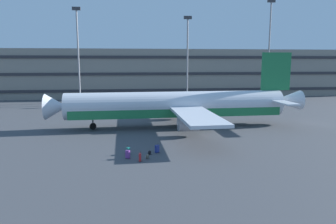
{
  "coord_description": "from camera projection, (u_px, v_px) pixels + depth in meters",
  "views": [
    {
      "loc": [
        -0.89,
        -43.52,
        9.24
      ],
      "look_at": [
        3.71,
        -4.92,
        3.0
      ],
      "focal_mm": 33.52,
      "sensor_mm": 36.0,
      "label": 1
    }
  ],
  "objects": [
    {
      "name": "suitcase_upright",
      "position": [
        157.0,
        149.0,
        32.11
      ],
      "size": [
        0.49,
        0.44,
        0.95
      ],
      "color": "navy",
      "rests_on": "ground_plane"
    },
    {
      "name": "backpack_orange",
      "position": [
        149.0,
        153.0,
        31.58
      ],
      "size": [
        0.43,
        0.45,
        0.46
      ],
      "color": "black",
      "rests_on": "ground_plane"
    },
    {
      "name": "light_mast_center_right",
      "position": [
        269.0,
        43.0,
        74.72
      ],
      "size": [
        1.8,
        0.5,
        23.68
      ],
      "color": "gray",
      "rests_on": "ground_plane"
    },
    {
      "name": "ground_plane",
      "position": [
        138.0,
        128.0,
        44.24
      ],
      "size": [
        600.0,
        600.0,
        0.0
      ],
      "primitive_type": "plane",
      "color": "#424449"
    },
    {
      "name": "terminal_structure",
      "position": [
        134.0,
        73.0,
        85.93
      ],
      "size": [
        128.57,
        14.87,
        12.47
      ],
      "color": "gray",
      "rests_on": "ground_plane"
    },
    {
      "name": "airliner",
      "position": [
        179.0,
        106.0,
        44.52
      ],
      "size": [
        36.76,
        29.59,
        10.58
      ],
      "color": "silver",
      "rests_on": "ground_plane"
    },
    {
      "name": "suitcase_black",
      "position": [
        128.0,
        154.0,
        30.22
      ],
      "size": [
        0.48,
        0.44,
        1.02
      ],
      "color": "#72388C",
      "rests_on": "ground_plane"
    },
    {
      "name": "light_mast_center_left",
      "position": [
        187.0,
        52.0,
        72.74
      ],
      "size": [
        1.8,
        0.5,
        19.58
      ],
      "color": "gray",
      "rests_on": "ground_plane"
    },
    {
      "name": "suitcase_red",
      "position": [
        140.0,
        157.0,
        29.37
      ],
      "size": [
        0.25,
        0.48,
        0.95
      ],
      "color": "#B21E23",
      "rests_on": "ground_plane"
    },
    {
      "name": "suitcase_scuffed",
      "position": [
        128.0,
        151.0,
        31.59
      ],
      "size": [
        0.44,
        0.47,
        0.91
      ],
      "color": "#147266",
      "rests_on": "ground_plane"
    },
    {
      "name": "backpack_small",
      "position": [
        147.0,
        157.0,
        30.12
      ],
      "size": [
        0.43,
        0.38,
        0.51
      ],
      "color": "gray",
      "rests_on": "ground_plane"
    },
    {
      "name": "light_mast_left",
      "position": [
        78.0,
        48.0,
        69.72
      ],
      "size": [
        1.8,
        0.5,
        21.08
      ],
      "color": "gray",
      "rests_on": "ground_plane"
    }
  ]
}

